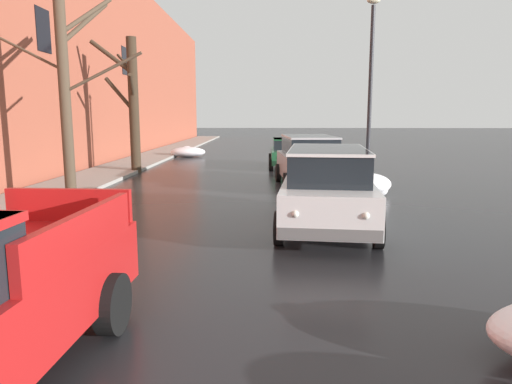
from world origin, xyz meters
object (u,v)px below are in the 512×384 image
suv_silver_parked_kerbside_mid (309,159)px  street_lamp_post (370,85)px  sedan_green_parked_far_down_block (289,152)px  bare_tree_far_down_block (132,101)px  suv_white_parked_kerbside_close (327,185)px  bare_tree_mid_block (67,75)px

suv_silver_parked_kerbside_mid → street_lamp_post: 3.30m
sedan_green_parked_far_down_block → street_lamp_post: size_ratio=0.66×
bare_tree_far_down_block → street_lamp_post: bearing=-23.6°
suv_silver_parked_kerbside_mid → sedan_green_parked_far_down_block: 6.24m
bare_tree_far_down_block → suv_white_parked_kerbside_close: (7.32, -10.29, -2.15)m
sedan_green_parked_far_down_block → street_lamp_post: (2.50, -6.43, 2.82)m
bare_tree_mid_block → suv_silver_parked_kerbside_mid: 8.33m
sedan_green_parked_far_down_block → suv_silver_parked_kerbside_mid: bearing=-85.9°
suv_white_parked_kerbside_close → suv_silver_parked_kerbside_mid: same height
suv_silver_parked_kerbside_mid → suv_white_parked_kerbside_close: bearing=-91.2°
suv_white_parked_kerbside_close → suv_silver_parked_kerbside_mid: bearing=88.8°
bare_tree_mid_block → street_lamp_post: bearing=16.3°
bare_tree_far_down_block → sedan_green_parked_far_down_block: size_ratio=1.38×
bare_tree_mid_block → suv_white_parked_kerbside_close: bearing=-25.4°
bare_tree_mid_block → suv_white_parked_kerbside_close: size_ratio=1.42×
bare_tree_mid_block → bare_tree_far_down_block: (-0.14, 6.88, -0.55)m
bare_tree_far_down_block → suv_silver_parked_kerbside_mid: size_ratio=1.24×
bare_tree_mid_block → sedan_green_parked_far_down_block: (6.86, 9.17, -2.94)m
suv_white_parked_kerbside_close → sedan_green_parked_far_down_block: size_ratio=1.15×
bare_tree_mid_block → sedan_green_parked_far_down_block: 11.82m
bare_tree_mid_block → suv_silver_parked_kerbside_mid: bare_tree_mid_block is taller
bare_tree_mid_block → street_lamp_post: 9.75m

